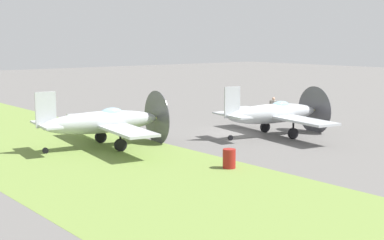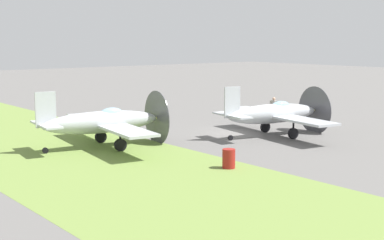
% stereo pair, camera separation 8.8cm
% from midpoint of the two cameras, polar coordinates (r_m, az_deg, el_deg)
% --- Properties ---
extents(ground_plane, '(160.00, 160.00, 0.00)m').
position_cam_midpoint_polar(ground_plane, '(35.50, 5.33, -1.31)').
color(ground_plane, '#605E5B').
extents(grass_verge, '(120.00, 11.00, 0.01)m').
position_cam_midpoint_polar(grass_verge, '(28.85, -11.41, -3.68)').
color(grass_verge, olive).
rests_on(grass_verge, ground).
extents(airplane_lead, '(9.36, 7.46, 3.31)m').
position_cam_midpoint_polar(airplane_lead, '(34.42, 8.57, 0.66)').
color(airplane_lead, '#B2B7BC').
rests_on(airplane_lead, ground).
extents(airplane_wingman, '(9.54, 7.58, 3.38)m').
position_cam_midpoint_polar(airplane_wingman, '(30.77, -8.93, -0.20)').
color(airplane_wingman, '#B2B7BC').
rests_on(airplane_wingman, ground).
extents(ground_crew_mechanic, '(0.60, 0.38, 1.73)m').
position_cam_midpoint_polar(ground_crew_mechanic, '(40.83, 8.44, 1.19)').
color(ground_crew_mechanic, '#9E998E').
rests_on(ground_crew_mechanic, ground).
extents(fuel_drum, '(0.60, 0.60, 0.90)m').
position_cam_midpoint_polar(fuel_drum, '(25.72, 3.89, -3.98)').
color(fuel_drum, maroon).
rests_on(fuel_drum, ground).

